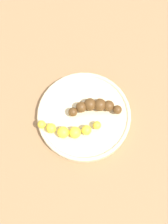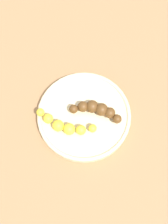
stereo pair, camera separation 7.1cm
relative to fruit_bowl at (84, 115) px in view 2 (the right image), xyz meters
The scene contains 4 objects.
ground_plane 0.01m from the fruit_bowl, ahead, with size 2.40×2.40×0.00m, color #936D47.
fruit_bowl is the anchor object (origin of this frame).
banana_overripe 0.04m from the fruit_bowl, 85.09° to the right, with size 0.07×0.12×0.03m.
banana_yellow 0.06m from the fruit_bowl, 114.63° to the left, with size 0.08×0.14×0.03m.
Camera 2 is at (-0.24, 0.04, 0.70)m, focal length 46.80 mm.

